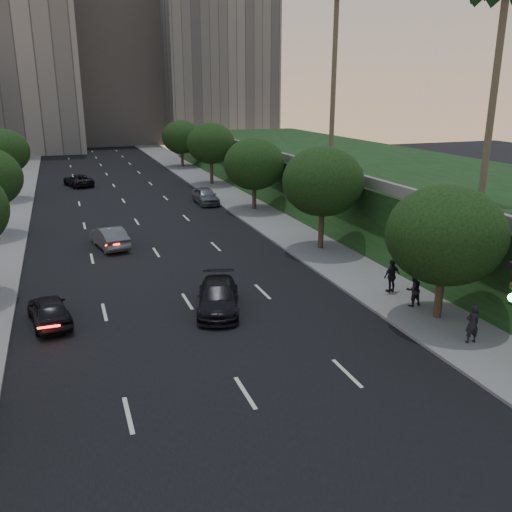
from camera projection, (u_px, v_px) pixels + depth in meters
name	position (u px, v px, depth m)	size (l,w,h in m)	color
ground	(306.00, 489.00, 14.33)	(160.00, 160.00, 0.00)	black
road_surface	(140.00, 228.00, 41.30)	(16.00, 140.00, 0.02)	black
sidewalk_right	(266.00, 217.00, 44.60)	(4.50, 140.00, 0.15)	slate
embankment	(403.00, 189.00, 46.03)	(18.00, 90.00, 4.00)	black
parapet_wall	(314.00, 166.00, 42.59)	(0.35, 90.00, 0.70)	slate
office_block_mid	(113.00, 74.00, 104.16)	(22.00, 18.00, 26.00)	gray
office_block_right	(211.00, 46.00, 103.11)	(20.00, 22.00, 36.00)	slate
tree_right_a	(446.00, 235.00, 23.67)	(5.20, 5.20, 6.24)	#38281C
tree_right_b	(323.00, 182.00, 34.31)	(5.20, 5.20, 6.74)	#38281C
tree_right_c	(254.00, 164.00, 46.15)	(5.20, 5.20, 6.24)	#38281C
tree_right_d	(211.00, 143.00, 58.59)	(5.20, 5.20, 6.74)	#38281C
tree_right_e	(181.00, 137.00, 72.23)	(5.20, 5.20, 6.24)	#38281C
tree_left_d	(1.00, 152.00, 50.12)	(5.00, 5.00, 6.71)	#38281C
sedan_near_left	(49.00, 310.00, 24.22)	(1.57, 3.91, 1.33)	black
sedan_mid_left	(109.00, 237.00, 35.97)	(1.52, 4.36, 1.44)	#56595D
sedan_far_left	(78.00, 180.00, 58.83)	(2.18, 4.72, 1.31)	black
sedan_near_right	(218.00, 297.00, 25.69)	(1.92, 4.72, 1.37)	black
sedan_far_right	(205.00, 196.00, 49.71)	(1.78, 4.43, 1.51)	#56585D
pedestrian_a	(472.00, 324.00, 22.05)	(0.61, 0.40, 1.67)	black
pedestrian_b	(413.00, 289.00, 25.83)	(0.81, 0.63, 1.66)	black
pedestrian_c	(392.00, 276.00, 27.61)	(1.02, 0.42, 1.74)	black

